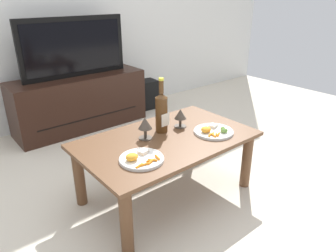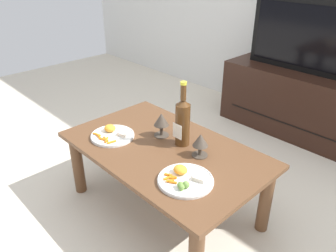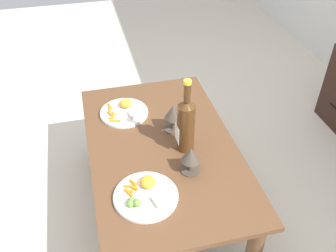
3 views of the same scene
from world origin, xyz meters
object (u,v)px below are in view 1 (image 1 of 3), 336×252
object	(u,v)px
dining_table	(167,148)
tv_screen	(74,47)
goblet_left	(145,125)
goblet_right	(180,115)
floor_speaker	(148,94)
tv_stand	(80,102)
dinner_plate_left	(141,158)
dinner_plate_right	(213,131)
wine_bottle	(162,111)

from	to	relation	value
dining_table	tv_screen	bearing A→B (deg)	86.88
goblet_left	goblet_right	bearing A→B (deg)	0.00
floor_speaker	goblet_left	distance (m)	1.83
tv_screen	goblet_right	size ratio (longest dim) A/B	8.01
tv_stand	dinner_plate_left	bearing A→B (deg)	-103.21
dining_table	tv_stand	distance (m)	1.49
goblet_left	goblet_right	size ratio (longest dim) A/B	1.11
dinner_plate_left	tv_stand	bearing A→B (deg)	76.79
goblet_left	tv_screen	bearing A→B (deg)	82.26
tv_screen	dinner_plate_right	bearing A→B (deg)	-82.55
dinner_plate_left	dinner_plate_right	distance (m)	0.59
dining_table	floor_speaker	xyz separation A→B (m)	(0.96, 1.52, -0.19)
floor_speaker	goblet_left	size ratio (longest dim) A/B	2.35
tv_screen	dinner_plate_right	distance (m)	1.68
goblet_left	tv_stand	bearing A→B (deg)	82.27
dinner_plate_right	goblet_left	bearing A→B (deg)	151.37
goblet_left	dinner_plate_left	world-z (taller)	goblet_left
tv_screen	goblet_left	world-z (taller)	tv_screen
wine_bottle	dinner_plate_right	xyz separation A→B (m)	(0.25, -0.24, -0.13)
goblet_right	dinner_plate_right	distance (m)	0.25
wine_bottle	goblet_right	xyz separation A→B (m)	(0.15, -0.02, -0.06)
tv_stand	goblet_right	distance (m)	1.43
wine_bottle	goblet_left	size ratio (longest dim) A/B	2.57
tv_stand	floor_speaker	bearing A→B (deg)	2.43
dinner_plate_left	dining_table	bearing A→B (deg)	24.33
floor_speaker	dining_table	bearing A→B (deg)	-117.48
wine_bottle	dining_table	bearing A→B (deg)	-111.65
tv_stand	dinner_plate_left	distance (m)	1.68
dinner_plate_left	dinner_plate_right	world-z (taller)	same
floor_speaker	dinner_plate_left	bearing A→B (deg)	-122.49
dining_table	goblet_left	distance (m)	0.22
dining_table	goblet_right	distance (m)	0.26
tv_screen	goblet_left	size ratio (longest dim) A/B	7.22
dining_table	goblet_right	bearing A→B (deg)	23.20
tv_stand	goblet_left	world-z (taller)	goblet_left
tv_screen	dinner_plate_right	size ratio (longest dim) A/B	3.89
wine_bottle	goblet_right	bearing A→B (deg)	-7.74
dinner_plate_right	dining_table	bearing A→B (deg)	154.79
wine_bottle	goblet_left	xyz separation A→B (m)	(-0.15, -0.02, -0.05)
dining_table	wine_bottle	world-z (taller)	wine_bottle
goblet_left	dinner_plate_right	xyz separation A→B (m)	(0.40, -0.22, -0.08)
goblet_left	dinner_plate_right	bearing A→B (deg)	-28.63
floor_speaker	goblet_left	bearing A→B (deg)	-121.85
goblet_right	dinner_plate_right	world-z (taller)	goblet_right
goblet_left	dinner_plate_left	distance (m)	0.30
dinner_plate_right	floor_speaker	bearing A→B (deg)	68.14
dining_table	dinner_plate_right	world-z (taller)	dinner_plate_right
floor_speaker	wine_bottle	size ratio (longest dim) A/B	0.91
floor_speaker	wine_bottle	bearing A→B (deg)	-118.17
dining_table	tv_screen	distance (m)	1.56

